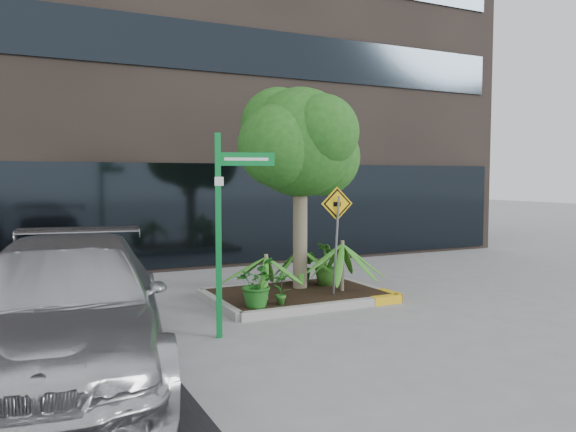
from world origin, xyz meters
name	(u,v)px	position (x,y,z in m)	size (l,w,h in m)	color
ground	(295,303)	(0.00, 0.00, 0.00)	(80.00, 80.00, 0.00)	gray
building	(188,14)	(0.50, 8.50, 7.50)	(18.00, 8.00, 15.00)	#2D2621
planter	(299,294)	(0.23, 0.27, 0.10)	(3.35, 2.36, 0.15)	#9E9E99
tree	(300,143)	(0.44, 0.65, 3.03)	(2.76, 2.45, 4.15)	gray
palm_front	(342,244)	(1.03, -0.01, 1.07)	(1.10, 1.10, 1.23)	gray
palm_left	(266,257)	(-0.61, -0.08, 0.92)	(0.93, 0.93, 1.03)	gray
palm_back	(300,249)	(0.57, 0.91, 0.89)	(0.90, 0.90, 0.99)	gray
parked_car	(66,308)	(-4.13, -2.17, 0.80)	(2.25, 5.53, 1.61)	silver
shrub_a	(255,283)	(-1.01, -0.51, 0.56)	(0.73, 0.73, 0.81)	#1D611B
shrub_b	(326,263)	(1.06, 0.66, 0.59)	(0.49, 0.49, 0.88)	#337021
shrub_c	(281,287)	(-0.54, -0.55, 0.45)	(0.31, 0.31, 0.59)	#296A21
shrub_d	(306,267)	(0.81, 1.07, 0.48)	(0.36, 0.36, 0.66)	#2A691E
street_sign_post	(222,212)	(-1.93, -1.46, 1.85)	(0.85, 1.04, 2.99)	#0B7F32
cattle_sign	(337,222)	(0.69, -0.35, 1.52)	(0.62, 0.26, 2.02)	slate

